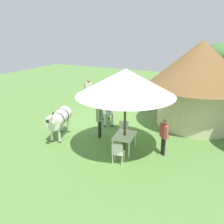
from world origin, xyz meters
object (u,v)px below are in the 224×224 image
object	(u,v)px
guest_beside_umbrella	(100,117)
zebra_nearest_camera	(107,106)
acacia_tree_left_background	(222,55)
zebra_toward_hut	(129,92)
patio_chair_near_lawn	(118,152)
patio_chair_east_end	(124,129)
thatched_hut	(199,78)
patio_dining_table	(125,137)
shade_umbrella	(126,82)
guest_behind_table	(164,134)
zebra_by_umbrella	(59,118)
standing_watcher	(89,89)

from	to	relation	value
guest_beside_umbrella	zebra_nearest_camera	size ratio (longest dim) A/B	0.90
acacia_tree_left_background	guest_beside_umbrella	bearing A→B (deg)	-27.46
zebra_toward_hut	patio_chair_near_lawn	bearing A→B (deg)	-37.57
guest_beside_umbrella	zebra_nearest_camera	bearing A→B (deg)	-0.93
zebra_nearest_camera	zebra_toward_hut	world-z (taller)	zebra_nearest_camera
patio_chair_east_end	acacia_tree_left_background	world-z (taller)	acacia_tree_left_background
patio_chair_near_lawn	guest_beside_umbrella	distance (m)	2.74
patio_chair_east_end	zebra_toward_hut	xyz separation A→B (m)	(-5.12, -1.87, 0.44)
zebra_nearest_camera	acacia_tree_left_background	distance (m)	8.97
thatched_hut	patio_chair_east_end	distance (m)	4.93
patio_dining_table	zebra_nearest_camera	xyz separation A→B (m)	(-2.66, -2.19, 0.36)
shade_umbrella	acacia_tree_left_background	size ratio (longest dim) A/B	0.97
guest_behind_table	zebra_toward_hut	bearing A→B (deg)	173.04
thatched_hut	patio_dining_table	size ratio (longest dim) A/B	4.17
shade_umbrella	patio_dining_table	size ratio (longest dim) A/B	3.10
zebra_by_umbrella	zebra_toward_hut	xyz separation A→B (m)	(-6.25, 1.02, -0.01)
shade_umbrella	patio_dining_table	world-z (taller)	shade_umbrella
patio_dining_table	zebra_toward_hut	bearing A→B (deg)	-159.08
shade_umbrella	zebra_toward_hut	distance (m)	6.90
patio_chair_near_lawn	patio_dining_table	bearing A→B (deg)	90.00
standing_watcher	zebra_by_umbrella	xyz separation A→B (m)	(5.47, 1.66, -0.09)
guest_beside_umbrella	zebra_toward_hut	xyz separation A→B (m)	(-5.34, -0.69, -0.08)
acacia_tree_left_background	standing_watcher	bearing A→B (deg)	-61.80
shade_umbrella	zebra_toward_hut	size ratio (longest dim) A/B	2.09
patio_chair_east_end	standing_watcher	world-z (taller)	standing_watcher
shade_umbrella	thatched_hut	bearing A→B (deg)	154.17
standing_watcher	zebra_toward_hut	world-z (taller)	standing_watcher
patio_dining_table	patio_chair_near_lawn	size ratio (longest dim) A/B	1.45
shade_umbrella	patio_chair_east_end	world-z (taller)	shade_umbrella
shade_umbrella	zebra_nearest_camera	world-z (taller)	shade_umbrella
patio_dining_table	zebra_nearest_camera	size ratio (longest dim) A/B	0.68
patio_dining_table	zebra_nearest_camera	distance (m)	3.46
patio_chair_near_lawn	acacia_tree_left_background	distance (m)	11.45
shade_umbrella	patio_chair_east_end	bearing A→B (deg)	-154.83
zebra_toward_hut	zebra_nearest_camera	bearing A→B (deg)	-54.39
shade_umbrella	zebra_nearest_camera	size ratio (longest dim) A/B	2.12
patio_chair_near_lawn	patio_chair_east_end	bearing A→B (deg)	97.26
thatched_hut	patio_chair_east_end	xyz separation A→B (m)	(3.56, -2.71, -2.05)
guest_beside_umbrella	acacia_tree_left_background	xyz separation A→B (m)	(-8.83, 4.59, 2.30)
thatched_hut	patio_chair_near_lawn	xyz separation A→B (m)	(5.72, -2.01, -2.05)
patio_dining_table	acacia_tree_left_background	size ratio (longest dim) A/B	0.31
patio_chair_near_lawn	zebra_nearest_camera	distance (m)	4.50
shade_umbrella	acacia_tree_left_background	world-z (taller)	acacia_tree_left_background
shade_umbrella	zebra_by_umbrella	world-z (taller)	shade_umbrella
patio_chair_east_end	patio_dining_table	bearing A→B (deg)	90.00
zebra_nearest_camera	zebra_by_umbrella	size ratio (longest dim) A/B	0.86
zebra_nearest_camera	guest_beside_umbrella	bearing A→B (deg)	71.12
thatched_hut	standing_watcher	distance (m)	7.45
shade_umbrella	zebra_toward_hut	world-z (taller)	shade_umbrella
zebra_by_umbrella	acacia_tree_left_background	xyz separation A→B (m)	(-9.74, 6.30, 2.37)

